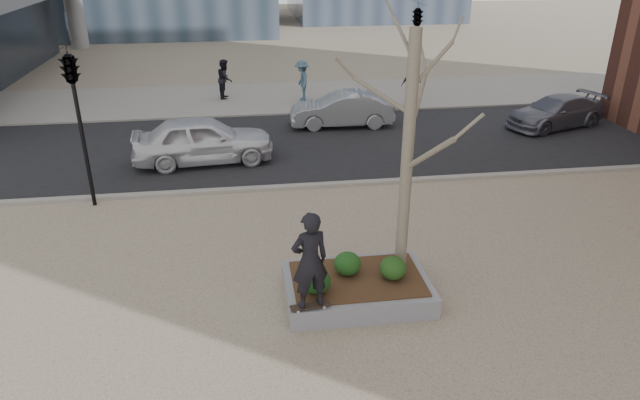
{
  "coord_description": "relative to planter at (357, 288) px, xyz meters",
  "views": [
    {
      "loc": [
        -1.2,
        -9.92,
        6.93
      ],
      "look_at": [
        0.5,
        2.0,
        1.4
      ],
      "focal_mm": 32.0,
      "sensor_mm": 36.0,
      "label": 1
    }
  ],
  "objects": [
    {
      "name": "street",
      "position": [
        -1.0,
        10.0,
        -0.21
      ],
      "size": [
        60.0,
        8.0,
        0.02
      ],
      "primitive_type": "cube",
      "color": "black",
      "rests_on": "ground"
    },
    {
      "name": "pedestrian_c",
      "position": [
        5.58,
        14.94,
        0.63
      ],
      "size": [
        1.06,
        0.75,
        1.67
      ],
      "primitive_type": "imported",
      "rotation": [
        0.0,
        0.0,
        2.74
      ],
      "color": "black",
      "rests_on": "far_sidewalk"
    },
    {
      "name": "pedestrian_a",
      "position": [
        -2.86,
        17.15,
        0.71
      ],
      "size": [
        0.8,
        0.97,
        1.82
      ],
      "primitive_type": "imported",
      "rotation": [
        0.0,
        0.0,
        1.44
      ],
      "color": "black",
      "rests_on": "far_sidewalk"
    },
    {
      "name": "skateboarder",
      "position": [
        -1.1,
        -0.88,
        1.29
      ],
      "size": [
        0.81,
        0.63,
        1.98
      ],
      "primitive_type": "imported",
      "rotation": [
        0.0,
        0.0,
        3.38
      ],
      "color": "black",
      "rests_on": "skateboard"
    },
    {
      "name": "traffic_light_far",
      "position": [
        5.5,
        14.6,
        2.02
      ],
      "size": [
        0.6,
        2.48,
        4.5
      ],
      "primitive_type": null,
      "color": "black",
      "rests_on": "ground"
    },
    {
      "name": "car_silver",
      "position": [
        1.81,
        12.01,
        0.47
      ],
      "size": [
        4.17,
        1.61,
        1.36
      ],
      "primitive_type": "imported",
      "rotation": [
        0.0,
        0.0,
        4.67
      ],
      "color": "gray",
      "rests_on": "street"
    },
    {
      "name": "skateboard",
      "position": [
        -1.1,
        -0.88,
        0.26
      ],
      "size": [
        0.8,
        0.31,
        0.08
      ],
      "primitive_type": null,
      "rotation": [
        0.0,
        0.0,
        0.14
      ],
      "color": "black",
      "rests_on": "planter"
    },
    {
      "name": "shrub_right",
      "position": [
        0.73,
        -0.11,
        0.51
      ],
      "size": [
        0.57,
        0.57,
        0.48
      ],
      "primitive_type": "ellipsoid",
      "color": "#1A3E13",
      "rests_on": "planter_mulch"
    },
    {
      "name": "car_third",
      "position": [
        10.28,
        10.7,
        0.41
      ],
      "size": [
        4.56,
        2.95,
        1.23
      ],
      "primitive_type": "imported",
      "rotation": [
        0.0,
        0.0,
        5.03
      ],
      "color": "slate",
      "rests_on": "street"
    },
    {
      "name": "planter",
      "position": [
        0.0,
        0.0,
        0.0
      ],
      "size": [
        3.0,
        2.0,
        0.45
      ],
      "primitive_type": "cube",
      "color": "gray",
      "rests_on": "ground"
    },
    {
      "name": "shrub_left",
      "position": [
        -0.92,
        -0.39,
        0.51
      ],
      "size": [
        0.59,
        0.59,
        0.5
      ],
      "primitive_type": "ellipsoid",
      "color": "#123A12",
      "rests_on": "planter_mulch"
    },
    {
      "name": "sycamore_tree",
      "position": [
        1.0,
        0.3,
        3.56
      ],
      "size": [
        2.8,
        2.8,
        6.6
      ],
      "primitive_type": null,
      "color": "gray",
      "rests_on": "planter_mulch"
    },
    {
      "name": "planter_mulch",
      "position": [
        0.0,
        0.0,
        0.25
      ],
      "size": [
        2.7,
        1.7,
        0.04
      ],
      "primitive_type": "cube",
      "color": "#382314",
      "rests_on": "planter"
    },
    {
      "name": "traffic_light_near",
      "position": [
        -6.5,
        5.6,
        2.02
      ],
      "size": [
        0.6,
        2.48,
        4.5
      ],
      "primitive_type": null,
      "color": "black",
      "rests_on": "ground"
    },
    {
      "name": "ground",
      "position": [
        -1.0,
        0.0,
        -0.23
      ],
      "size": [
        120.0,
        120.0,
        0.0
      ],
      "primitive_type": "plane",
      "color": "#9C9273",
      "rests_on": "ground"
    },
    {
      "name": "police_car",
      "position": [
        -3.51,
        8.62,
        0.59
      ],
      "size": [
        4.79,
        2.27,
        1.58
      ],
      "primitive_type": "imported",
      "rotation": [
        0.0,
        0.0,
        1.66
      ],
      "color": "silver",
      "rests_on": "street"
    },
    {
      "name": "far_sidewalk",
      "position": [
        -1.0,
        17.0,
        -0.21
      ],
      "size": [
        60.0,
        6.0,
        0.02
      ],
      "primitive_type": "cube",
      "color": "gray",
      "rests_on": "ground"
    },
    {
      "name": "pedestrian_b",
      "position": [
        0.68,
        16.22,
        0.73
      ],
      "size": [
        0.74,
        1.22,
        1.85
      ],
      "primitive_type": "imported",
      "rotation": [
        0.0,
        0.0,
        4.75
      ],
      "color": "#3F5D72",
      "rests_on": "far_sidewalk"
    },
    {
      "name": "shrub_middle",
      "position": [
        -0.18,
        0.19,
        0.51
      ],
      "size": [
        0.58,
        0.58,
        0.49
      ],
      "primitive_type": "ellipsoid",
      "color": "#183B12",
      "rests_on": "planter_mulch"
    }
  ]
}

